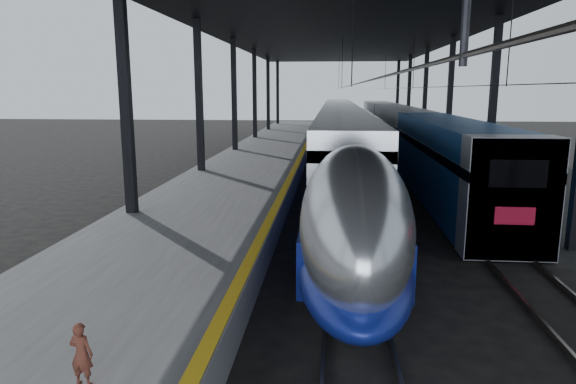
# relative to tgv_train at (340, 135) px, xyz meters

# --- Properties ---
(ground) EXTENTS (160.00, 160.00, 0.00)m
(ground) POSITION_rel_tgv_train_xyz_m (-2.00, -27.68, -1.93)
(ground) COLOR black
(ground) RESTS_ON ground
(platform) EXTENTS (6.00, 80.00, 1.00)m
(platform) POSITION_rel_tgv_train_xyz_m (-5.50, -7.68, -1.43)
(platform) COLOR #4C4C4F
(platform) RESTS_ON ground
(yellow_strip) EXTENTS (0.30, 80.00, 0.01)m
(yellow_strip) POSITION_rel_tgv_train_xyz_m (-2.70, -7.68, -0.92)
(yellow_strip) COLOR gold
(yellow_strip) RESTS_ON platform
(rails) EXTENTS (6.52, 80.00, 0.16)m
(rails) POSITION_rel_tgv_train_xyz_m (2.50, -7.68, -1.85)
(rails) COLOR slate
(rails) RESTS_ON ground
(canopy) EXTENTS (18.00, 75.00, 9.47)m
(canopy) POSITION_rel_tgv_train_xyz_m (-0.10, -7.68, 7.19)
(canopy) COLOR black
(canopy) RESTS_ON ground
(tgv_train) EXTENTS (2.87, 65.20, 4.12)m
(tgv_train) POSITION_rel_tgv_train_xyz_m (0.00, 0.00, 0.00)
(tgv_train) COLOR #B8BBC0
(tgv_train) RESTS_ON ground
(second_train) EXTENTS (2.86, 56.05, 3.94)m
(second_train) POSITION_rel_tgv_train_xyz_m (5.00, 2.88, 0.07)
(second_train) COLOR navy
(second_train) RESTS_ON ground
(child) EXTENTS (0.39, 0.28, 1.00)m
(child) POSITION_rel_tgv_train_xyz_m (-4.26, -33.55, -0.43)
(child) COLOR #4F251A
(child) RESTS_ON platform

